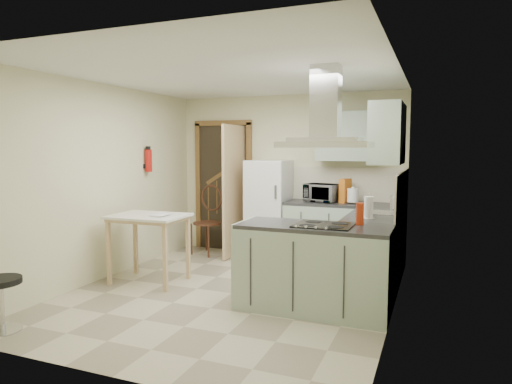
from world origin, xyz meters
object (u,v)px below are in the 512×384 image
at_px(drop_leaf_table, 149,249).
at_px(bentwood_chair, 207,223).
at_px(peninsula, 314,268).
at_px(fridge, 269,209).
at_px(stool, 1,304).
at_px(microwave, 322,193).
at_px(extractor_hood, 325,145).

distance_m(drop_leaf_table, bentwood_chair, 1.62).
distance_m(peninsula, drop_leaf_table, 2.19).
relative_size(peninsula, drop_leaf_table, 1.70).
xyz_separation_m(fridge, peninsula, (1.22, -1.98, -0.30)).
distance_m(fridge, stool, 3.85).
height_order(fridge, drop_leaf_table, fridge).
relative_size(peninsula, microwave, 3.29).
height_order(drop_leaf_table, stool, drop_leaf_table).
distance_m(fridge, microwave, 0.86).
height_order(peninsula, bentwood_chair, bentwood_chair).
relative_size(peninsula, extractor_hood, 1.72).
bearing_deg(drop_leaf_table, stool, -103.43).
bearing_deg(peninsula, extractor_hood, 0.00).
relative_size(peninsula, bentwood_chair, 1.56).
bearing_deg(stool, microwave, 59.39).
bearing_deg(microwave, peninsula, -66.58).
height_order(extractor_hood, microwave, extractor_hood).
relative_size(stool, microwave, 1.07).
relative_size(drop_leaf_table, bentwood_chair, 0.92).
bearing_deg(fridge, stool, -110.16).
bearing_deg(peninsula, drop_leaf_table, 174.41).
relative_size(fridge, bentwood_chair, 1.51).
bearing_deg(microwave, extractor_hood, -63.86).
xyz_separation_m(fridge, microwave, (0.82, 0.02, 0.28)).
bearing_deg(bentwood_chair, stool, -82.02).
height_order(stool, microwave, microwave).
bearing_deg(drop_leaf_table, microwave, 43.30).
xyz_separation_m(extractor_hood, drop_leaf_table, (-2.28, 0.21, -1.29)).
height_order(peninsula, extractor_hood, extractor_hood).
height_order(extractor_hood, stool, extractor_hood).
xyz_separation_m(peninsula, bentwood_chair, (-2.21, 1.83, 0.05)).
bearing_deg(drop_leaf_table, extractor_hood, -7.41).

